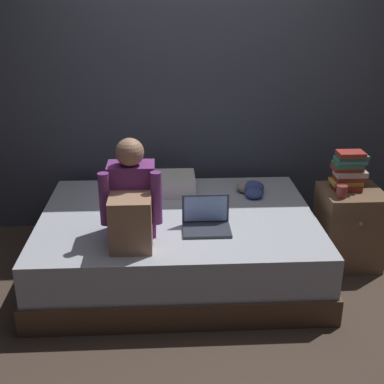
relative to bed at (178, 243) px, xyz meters
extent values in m
plane|color=#47382D|center=(0.20, -0.30, -0.23)|extent=(8.00, 8.00, 0.00)
cube|color=#424751|center=(0.20, 0.90, 1.12)|extent=(5.60, 0.10, 2.70)
cube|color=brown|center=(0.00, 0.00, -0.14)|extent=(2.00, 1.50, 0.19)
cube|color=#B2B7C1|center=(0.00, 0.00, 0.10)|extent=(1.96, 1.46, 0.28)
cube|color=brown|center=(1.30, 0.08, 0.06)|extent=(0.44, 0.44, 0.59)
sphere|color=gray|center=(1.30, -0.14, 0.19)|extent=(0.04, 0.04, 0.04)
cube|color=#75337A|center=(-0.30, -0.27, 0.48)|extent=(0.30, 0.20, 0.48)
sphere|color=#A87C5E|center=(-0.30, -0.30, 0.80)|extent=(0.18, 0.18, 0.18)
cube|color=#A87C5E|center=(-0.30, -0.49, 0.41)|extent=(0.26, 0.24, 0.34)
cylinder|color=#75337A|center=(-0.46, -0.41, 0.54)|extent=(0.07, 0.07, 0.34)
cylinder|color=#75337A|center=(-0.14, -0.41, 0.54)|extent=(0.07, 0.07, 0.34)
cube|color=#333842|center=(0.19, -0.29, 0.25)|extent=(0.32, 0.22, 0.02)
cube|color=#333842|center=(0.19, -0.18, 0.36)|extent=(0.32, 0.01, 0.20)
cube|color=#8CB2EA|center=(0.19, -0.19, 0.36)|extent=(0.29, 0.00, 0.18)
cube|color=silver|center=(-0.13, 0.45, 0.30)|extent=(0.56, 0.36, 0.13)
cube|color=#9E2D28|center=(1.26, 0.11, 0.38)|extent=(0.20, 0.15, 0.04)
cube|color=gold|center=(1.26, 0.12, 0.41)|extent=(0.22, 0.14, 0.03)
cube|color=#9E2D28|center=(1.28, 0.12, 0.44)|extent=(0.21, 0.13, 0.03)
cube|color=beige|center=(1.28, 0.12, 0.48)|extent=(0.23, 0.13, 0.04)
cube|color=#9E2D28|center=(1.26, 0.14, 0.52)|extent=(0.21, 0.14, 0.03)
cube|color=#387042|center=(1.26, 0.13, 0.55)|extent=(0.20, 0.14, 0.03)
cube|color=teal|center=(1.28, 0.14, 0.57)|extent=(0.21, 0.15, 0.03)
cube|color=#387042|center=(1.28, 0.13, 0.61)|extent=(0.22, 0.13, 0.03)
cube|color=#9E2D28|center=(1.26, 0.12, 0.64)|extent=(0.19, 0.14, 0.03)
cylinder|color=#933833|center=(1.17, -0.04, 0.40)|extent=(0.08, 0.08, 0.09)
ellipsoid|color=#8E3D47|center=(0.63, 0.40, 0.28)|extent=(0.15, 0.13, 0.08)
ellipsoid|color=#3D4C8E|center=(0.60, 0.37, 0.29)|extent=(0.18, 0.16, 0.10)
ellipsoid|color=gray|center=(0.56, 0.40, 0.28)|extent=(0.17, 0.15, 0.10)
ellipsoid|color=#3D4C8E|center=(0.60, 0.27, 0.28)|extent=(0.14, 0.12, 0.08)
camera|label=1|loc=(-0.08, -3.37, 1.76)|focal=47.99mm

